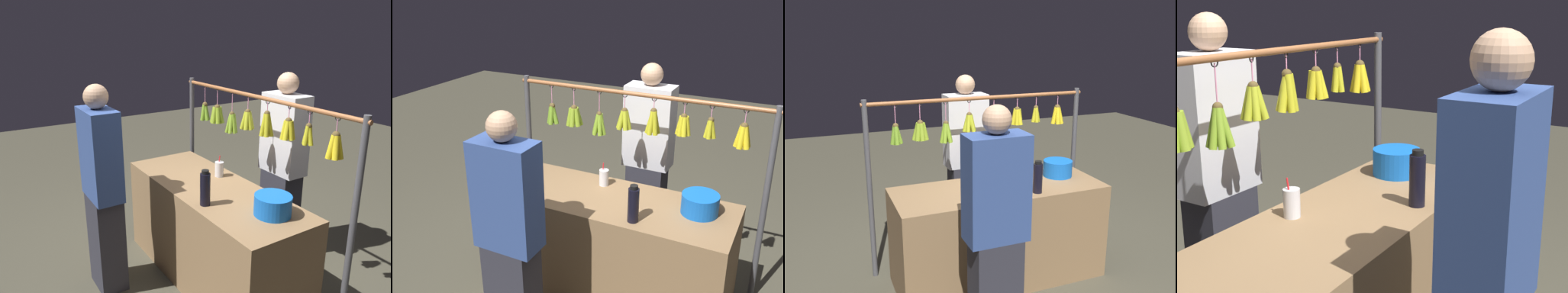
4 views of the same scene
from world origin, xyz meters
TOP-DOWN VIEW (x-y plane):
  - ground_plane at (0.00, 0.00)m, footprint 12.00×12.00m
  - market_counter at (0.00, 0.00)m, footprint 1.73×0.65m
  - display_rack at (0.01, -0.41)m, footprint 2.01×0.13m
  - water_bottle at (-0.23, 0.22)m, footprint 0.07×0.07m
  - blue_bucket at (-0.59, -0.08)m, footprint 0.25×0.25m
  - drink_cup at (0.16, -0.18)m, footprint 0.07×0.07m
  - vendor_person at (0.01, -0.75)m, footprint 0.39×0.21m
  - customer_person at (0.36, 0.76)m, footprint 0.39×0.21m

SIDE VIEW (x-z plane):
  - ground_plane at x=0.00m, z-range 0.00..0.00m
  - market_counter at x=0.00m, z-range 0.00..0.82m
  - customer_person at x=0.36m, z-range -0.01..1.62m
  - vendor_person at x=0.01m, z-range -0.01..1.65m
  - drink_cup at x=0.16m, z-range 0.79..0.97m
  - blue_bucket at x=-0.59m, z-range 0.82..0.95m
  - water_bottle at x=-0.23m, z-range 0.81..1.07m
  - display_rack at x=0.01m, z-range 0.36..1.89m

